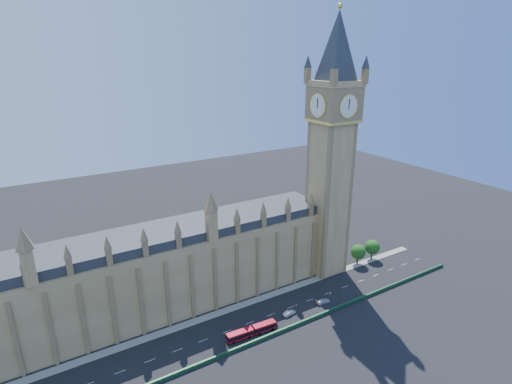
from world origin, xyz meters
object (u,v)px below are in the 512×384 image
red_bus (252,331)px  car_white (323,301)px  car_grey (265,329)px  car_silver (289,313)px

red_bus → car_white: (29.27, 1.56, -0.69)m
car_grey → car_white: 24.87m
car_grey → car_white: car_white is taller
red_bus → car_silver: red_bus is taller
car_grey → car_silver: (11.04, 2.80, 0.04)m
car_white → red_bus: bearing=100.6°
car_silver → red_bus: bearing=91.1°
red_bus → car_grey: (4.49, -0.52, -0.72)m
red_bus → car_white: 29.32m
red_bus → car_white: size_ratio=3.17×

